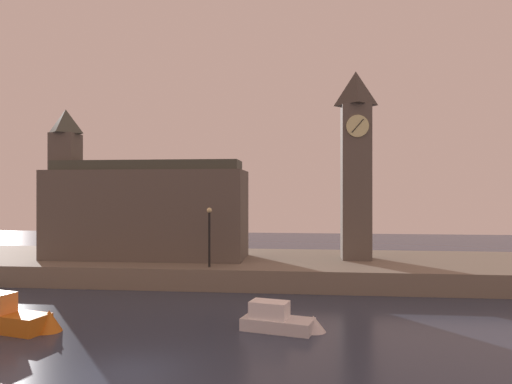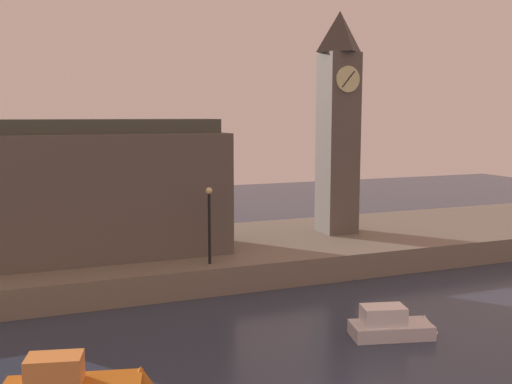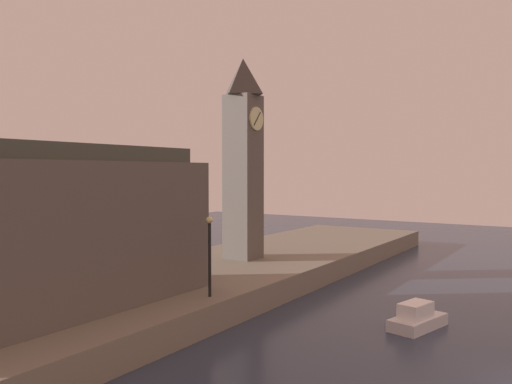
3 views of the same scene
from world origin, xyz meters
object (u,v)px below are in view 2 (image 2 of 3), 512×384
clock_tower (338,121)px  parliament_hall (77,189)px  boat_ferry_white (398,325)px  streetlamp (209,217)px

clock_tower → parliament_hall: bearing=-176.5°
parliament_hall → boat_ferry_white: 18.63m
streetlamp → clock_tower: bearing=25.7°
clock_tower → parliament_hall: clock_tower is taller
clock_tower → parliament_hall: size_ratio=0.93×
clock_tower → boat_ferry_white: 17.47m
streetlamp → boat_ferry_white: size_ratio=0.95×
clock_tower → boat_ferry_white: (-4.99, -14.34, -8.63)m
parliament_hall → boat_ferry_white: bearing=-47.7°
parliament_hall → streetlamp: bearing=-32.4°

